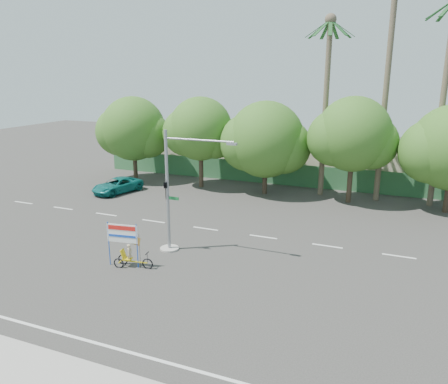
% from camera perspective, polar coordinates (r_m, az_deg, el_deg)
% --- Properties ---
extents(ground, '(120.00, 120.00, 0.00)m').
position_cam_1_polar(ground, '(21.72, -6.49, -12.17)').
color(ground, '#33302D').
rests_on(ground, ground).
extents(sidewalk_near, '(50.00, 2.40, 0.12)m').
position_cam_1_polar(sidewalk_near, '(16.57, -20.02, -22.49)').
color(sidewalk_near, gray).
rests_on(sidewalk_near, ground).
extents(fence, '(38.00, 0.08, 2.00)m').
position_cam_1_polar(fence, '(40.48, 8.16, 2.27)').
color(fence, '#336B3D').
rests_on(fence, ground).
extents(building_left, '(12.00, 8.00, 4.00)m').
position_cam_1_polar(building_left, '(47.71, -2.19, 5.59)').
color(building_left, beige).
rests_on(building_left, ground).
extents(building_right, '(14.00, 8.00, 3.60)m').
position_cam_1_polar(building_right, '(43.62, 19.94, 3.51)').
color(building_right, beige).
rests_on(building_right, ground).
extents(tree_far_left, '(7.14, 6.00, 7.96)m').
position_cam_1_polar(tree_far_left, '(42.35, -11.81, 7.84)').
color(tree_far_left, '#473828').
rests_on(tree_far_left, ground).
extents(tree_left, '(6.66, 5.60, 8.07)m').
position_cam_1_polar(tree_left, '(38.86, -3.14, 7.94)').
color(tree_left, '#473828').
rests_on(tree_left, ground).
extents(tree_center, '(7.62, 6.40, 7.85)m').
position_cam_1_polar(tree_center, '(36.80, 5.40, 6.56)').
color(tree_center, '#473828').
rests_on(tree_center, ground).
extents(tree_right, '(6.90, 5.80, 8.36)m').
position_cam_1_polar(tree_right, '(35.32, 16.44, 6.91)').
color(tree_right, '#473828').
rests_on(tree_right, ground).
extents(palm_tall, '(3.73, 3.79, 17.45)m').
position_cam_1_polar(palm_tall, '(36.36, 20.66, 15.08)').
color(palm_tall, '#70604C').
rests_on(palm_tall, ground).
extents(palm_mid, '(3.73, 3.79, 15.45)m').
position_cam_1_polar(palm_mid, '(36.42, 26.93, 12.74)').
color(palm_mid, '#70604C').
rests_on(palm_mid, ground).
extents(palm_short, '(3.73, 3.79, 14.45)m').
position_cam_1_polar(palm_short, '(36.83, 13.25, 13.11)').
color(palm_short, '#70604C').
rests_on(palm_short, ground).
extents(traffic_signal, '(4.72, 1.10, 7.00)m').
position_cam_1_polar(traffic_signal, '(24.87, -6.75, -1.33)').
color(traffic_signal, gray).
rests_on(traffic_signal, ground).
extents(trike_billboard, '(2.50, 0.76, 2.47)m').
position_cam_1_polar(trike_billboard, '(23.79, -12.51, -7.30)').
color(trike_billboard, black).
rests_on(trike_billboard, ground).
extents(pickup_truck, '(3.27, 4.96, 1.27)m').
position_cam_1_polar(pickup_truck, '(38.73, -13.76, 0.83)').
color(pickup_truck, '#0F6965').
rests_on(pickup_truck, ground).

